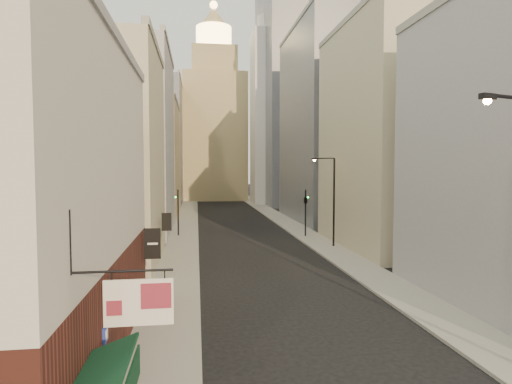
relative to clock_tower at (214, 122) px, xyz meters
name	(u,v)px	position (x,y,z in m)	size (l,w,h in m)	color
sidewalk_left	(187,218)	(-5.50, -37.00, -17.56)	(3.00, 140.00, 0.15)	gray
sidewalk_right	(276,216)	(7.50, -37.00, -17.56)	(3.00, 140.00, 0.15)	gray
near_building_left	(31,204)	(-9.99, -83.00, -11.61)	(8.30, 23.04, 12.30)	maroon
left_bldg_beige	(103,158)	(-11.00, -66.00, -9.63)	(8.00, 12.00, 16.00)	#BCB392
left_bldg_grey	(134,143)	(-11.00, -50.00, -7.63)	(8.00, 16.00, 20.00)	gray
left_bldg_tan	(151,160)	(-11.00, -32.00, -9.13)	(8.00, 18.00, 17.00)	tan
left_bldg_wingrid	(161,144)	(-11.00, -12.00, -5.63)	(8.00, 20.00, 24.00)	gray
right_bldg_beige	(386,138)	(13.00, -62.00, -7.63)	(8.00, 16.00, 20.00)	#BCB392
right_bldg_wingrid	(322,126)	(13.00, -42.00, -4.63)	(8.00, 20.00, 26.00)	gray
highrise	(311,77)	(19.00, -14.00, 8.02)	(21.00, 23.00, 51.20)	gray
clock_tower	(214,122)	(0.00, 0.00, 0.00)	(14.00, 14.00, 44.90)	tan
white_tower	(272,111)	(11.00, -14.00, 0.97)	(8.00, 8.00, 41.50)	silver
streetlamp_mid	(332,196)	(8.00, -61.72, -12.96)	(2.00, 1.03, 8.19)	black
traffic_light_left	(178,203)	(-6.09, -53.65, -14.02)	(0.57, 0.48, 5.00)	black
traffic_light_right	(306,201)	(7.09, -55.90, -13.79)	(0.73, 0.73, 5.00)	black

